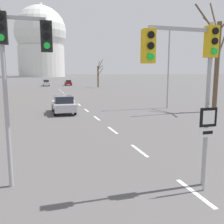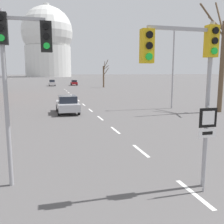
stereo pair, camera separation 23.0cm
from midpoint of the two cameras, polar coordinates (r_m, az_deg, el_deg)
name	(u,v)px [view 1 (the left image)]	position (r m, az deg, el deg)	size (l,w,h in m)	color
lane_stripe_0	(195,193)	(8.68, 17.65, -17.18)	(0.16, 2.00, 0.01)	silver
lane_stripe_1	(139,150)	(12.36, 5.72, -8.75)	(0.16, 2.00, 0.01)	silver
lane_stripe_2	(113,130)	(16.45, -0.27, -4.17)	(0.16, 2.00, 0.01)	silver
lane_stripe_3	(97,118)	(20.72, -3.80, -1.42)	(0.16, 2.00, 0.01)	silver
lane_stripe_4	(87,110)	(25.06, -6.11, 0.39)	(0.16, 2.00, 0.01)	silver
lane_stripe_5	(79,105)	(29.46, -7.73, 1.66)	(0.16, 2.00, 0.01)	silver
lane_stripe_6	(74,101)	(33.88, -8.94, 2.60)	(0.16, 2.00, 0.01)	silver
lane_stripe_7	(69,97)	(38.32, -9.86, 3.32)	(0.16, 2.00, 0.01)	silver
lane_stripe_8	(66,95)	(42.77, -10.60, 3.89)	(0.16, 2.00, 0.01)	silver
lane_stripe_9	(63,93)	(47.23, -11.19, 4.35)	(0.16, 2.00, 0.01)	silver
lane_stripe_10	(61,91)	(51.70, -11.69, 4.74)	(0.16, 2.00, 0.01)	silver
lane_stripe_11	(59,89)	(56.17, -12.10, 5.06)	(0.16, 2.00, 0.01)	silver
traffic_signal_centre_tall	(190,64)	(8.10, 16.57, 10.48)	(2.49, 0.34, 5.30)	#9E9EA3
traffic_signal_near_left	(18,56)	(8.56, -21.44, 11.92)	(1.69, 0.34, 5.69)	#9E9EA3
route_sign_post	(207,134)	(8.30, 20.20, -4.66)	(0.60, 0.08, 2.76)	#9E9EA3
street_lamp_right	(165,59)	(26.68, 11.78, 11.80)	(2.34, 0.36, 8.31)	#9E9EA3
sedan_near_left	(63,104)	(23.57, -11.33, 1.73)	(1.95, 4.32, 1.63)	#B7B7BC
sedan_near_right	(46,83)	(71.02, -14.92, 6.45)	(1.72, 4.16, 1.70)	silver
sedan_mid_centre	(68,83)	(72.81, -10.07, 6.63)	(1.75, 3.90, 1.54)	maroon
bare_tree_right_near	(98,75)	(62.81, -3.23, 8.44)	(1.41, 2.01, 6.84)	brown
bare_tree_right_far	(217,59)	(25.96, 22.55, 11.09)	(4.37, 5.09, 10.52)	brown
capitol_dome	(41,42)	(212.52, -15.97, 15.19)	(39.99, 39.99, 56.48)	silver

